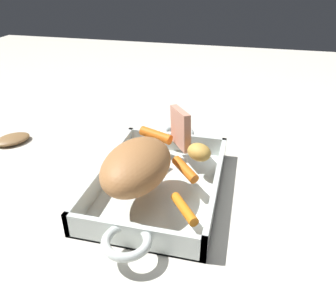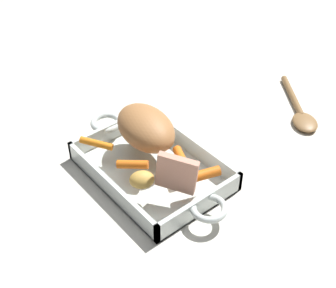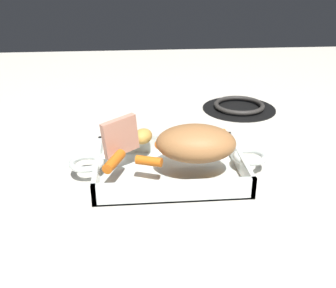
# 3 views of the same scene
# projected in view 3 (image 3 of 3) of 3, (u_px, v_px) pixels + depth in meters

# --- Properties ---
(ground_plane) EXTENTS (2.38, 2.38, 0.00)m
(ground_plane) POSITION_uv_depth(u_px,v_px,m) (170.00, 174.00, 0.82)
(ground_plane) COLOR silver
(roasting_dish) EXTENTS (0.40, 0.21, 0.04)m
(roasting_dish) POSITION_uv_depth(u_px,v_px,m) (170.00, 168.00, 0.81)
(roasting_dish) COLOR silver
(roasting_dish) RESTS_ON ground_plane
(pork_roast) EXTENTS (0.16, 0.12, 0.07)m
(pork_roast) POSITION_uv_depth(u_px,v_px,m) (196.00, 143.00, 0.77)
(pork_roast) COLOR #AC7241
(pork_roast) RESTS_ON roasting_dish
(roast_slice_outer) EXTENTS (0.07, 0.05, 0.08)m
(roast_slice_outer) POSITION_uv_depth(u_px,v_px,m) (120.00, 136.00, 0.79)
(roast_slice_outer) COLOR tan
(roast_slice_outer) RESTS_ON roasting_dish
(baby_carrot_southwest) EXTENTS (0.07, 0.05, 0.02)m
(baby_carrot_southwest) POSITION_uv_depth(u_px,v_px,m) (213.00, 137.00, 0.86)
(baby_carrot_southwest) COLOR orange
(baby_carrot_southwest) RESTS_ON roasting_dish
(baby_carrot_long) EXTENTS (0.04, 0.07, 0.02)m
(baby_carrot_long) POSITION_uv_depth(u_px,v_px,m) (114.00, 161.00, 0.75)
(baby_carrot_long) COLOR orange
(baby_carrot_long) RESTS_ON roasting_dish
(baby_carrot_northeast) EXTENTS (0.05, 0.04, 0.02)m
(baby_carrot_northeast) POSITION_uv_depth(u_px,v_px,m) (149.00, 161.00, 0.76)
(baby_carrot_northeast) COLOR orange
(baby_carrot_northeast) RESTS_ON roasting_dish
(baby_carrot_center_right) EXTENTS (0.06, 0.05, 0.02)m
(baby_carrot_center_right) POSITION_uv_depth(u_px,v_px,m) (166.00, 142.00, 0.84)
(baby_carrot_center_right) COLOR orange
(baby_carrot_center_right) RESTS_ON roasting_dish
(potato_halved) EXTENTS (0.06, 0.06, 0.03)m
(potato_halved) POSITION_uv_depth(u_px,v_px,m) (143.00, 136.00, 0.84)
(potato_halved) COLOR gold
(potato_halved) RESTS_ON roasting_dish
(stove_burner_rear) EXTENTS (0.21, 0.21, 0.02)m
(stove_burner_rear) POSITION_uv_depth(u_px,v_px,m) (239.00, 107.00, 1.16)
(stove_burner_rear) COLOR black
(stove_burner_rear) RESTS_ON ground_plane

